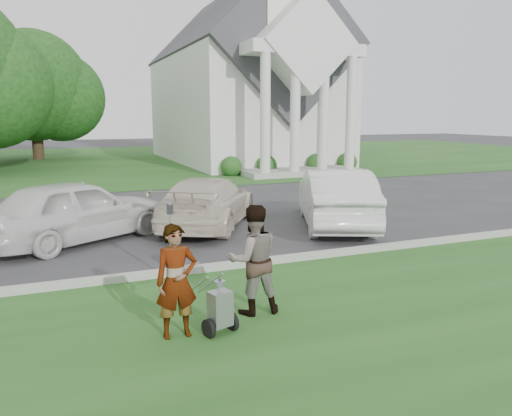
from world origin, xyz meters
TOP-DOWN VIEW (x-y plane):
  - ground at (0.00, 0.00)m, footprint 120.00×120.00m
  - grass_strip at (0.00, -3.00)m, footprint 80.00×7.00m
  - church_lawn at (0.00, 27.00)m, footprint 80.00×30.00m
  - curb at (0.00, 0.55)m, footprint 80.00×0.18m
  - church at (9.00, 23.11)m, footprint 9.19×19.00m
  - tree_back at (-4.01, 29.99)m, footprint 9.61×7.60m
  - striping_cart at (-0.93, -2.29)m, footprint 0.63×0.99m
  - person_left at (-1.51, -2.15)m, footprint 0.59×0.39m
  - person_right at (-0.21, -1.75)m, footprint 0.88×0.71m
  - parking_meter_near at (-1.05, 0.29)m, footprint 0.11×0.10m
  - car_b at (-2.56, 4.06)m, footprint 4.93×3.93m
  - car_c at (0.93, 4.54)m, footprint 4.18×5.13m
  - car_d at (4.28, 3.29)m, footprint 3.47×5.18m

SIDE VIEW (x-z plane):
  - ground at x=0.00m, z-range 0.00..0.00m
  - grass_strip at x=0.00m, z-range 0.00..0.01m
  - church_lawn at x=0.00m, z-range 0.00..0.01m
  - curb at x=0.00m, z-range 0.00..0.15m
  - striping_cart at x=-0.93m, z-range -0.06..0.80m
  - car_c at x=0.93m, z-range 0.00..1.40m
  - car_b at x=-2.56m, z-range 0.00..1.57m
  - person_left at x=-1.51m, z-range 0.00..1.61m
  - car_d at x=4.28m, z-range 0.00..1.61m
  - person_right at x=-0.21m, z-range 0.00..1.72m
  - parking_meter_near at x=-1.05m, z-range 0.19..1.69m
  - tree_back at x=-4.01m, z-range 0.28..9.17m
  - church at x=9.00m, z-range -6.11..17.99m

